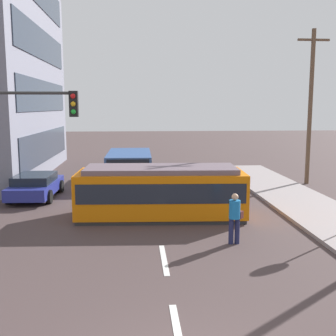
% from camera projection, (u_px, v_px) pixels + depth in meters
% --- Properties ---
extents(ground_plane, '(120.00, 120.00, 0.00)m').
position_uv_depth(ground_plane, '(157.00, 222.00, 15.93)').
color(ground_plane, '#473837').
extents(lane_stripe_1, '(0.16, 2.40, 0.01)m').
position_uv_depth(lane_stripe_1, '(178.00, 334.00, 8.04)').
color(lane_stripe_1, silver).
rests_on(lane_stripe_1, ground).
extents(lane_stripe_2, '(0.16, 2.40, 0.01)m').
position_uv_depth(lane_stripe_2, '(164.00, 259.00, 11.98)').
color(lane_stripe_2, silver).
rests_on(lane_stripe_2, ground).
extents(lane_stripe_3, '(0.16, 2.40, 0.01)m').
position_uv_depth(lane_stripe_3, '(151.00, 188.00, 22.54)').
color(lane_stripe_3, silver).
rests_on(lane_stripe_3, ground).
extents(lane_stripe_4, '(0.16, 2.40, 0.01)m').
position_uv_depth(lane_stripe_4, '(148.00, 171.00, 28.45)').
color(lane_stripe_4, silver).
rests_on(lane_stripe_4, ground).
extents(streetcar_tram, '(6.74, 2.84, 2.06)m').
position_uv_depth(streetcar_tram, '(161.00, 191.00, 16.48)').
color(streetcar_tram, orange).
rests_on(streetcar_tram, ground).
extents(city_bus, '(2.59, 5.41, 1.76)m').
position_uv_depth(city_bus, '(129.00, 165.00, 24.29)').
color(city_bus, '#2E4C82').
rests_on(city_bus, ground).
extents(pedestrian_crossing, '(0.50, 0.36, 1.67)m').
position_uv_depth(pedestrian_crossing, '(235.00, 216.00, 13.24)').
color(pedestrian_crossing, '#1F2249').
rests_on(pedestrian_crossing, ground).
extents(parked_sedan_mid, '(2.16, 4.26, 1.19)m').
position_uv_depth(parked_sedan_mid, '(36.00, 185.00, 20.00)').
color(parked_sedan_mid, navy).
rests_on(parked_sedan_mid, ground).
extents(traffic_light_mast, '(3.20, 0.33, 5.07)m').
position_uv_depth(traffic_light_mast, '(21.00, 133.00, 13.38)').
color(traffic_light_mast, '#333333').
rests_on(traffic_light_mast, ground).
extents(utility_pole_mid, '(1.80, 0.24, 8.69)m').
position_uv_depth(utility_pole_mid, '(310.00, 105.00, 23.20)').
color(utility_pole_mid, brown).
rests_on(utility_pole_mid, ground).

